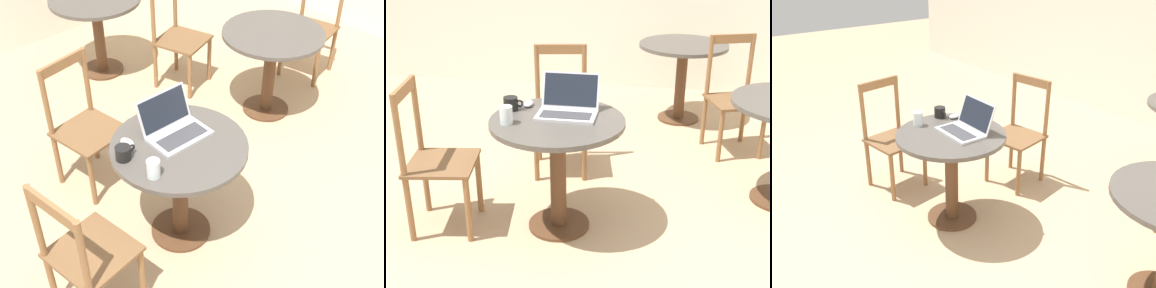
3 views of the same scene
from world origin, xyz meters
TOP-DOWN VIEW (x-y plane):
  - ground_plane at (0.00, 0.00)m, footprint 16.00×16.00m
  - cafe_table_near at (-0.02, 0.36)m, footprint 0.78×0.78m
  - cafe_table_far at (0.74, 2.31)m, footprint 0.78×0.78m
  - chair_near_back at (-0.15, 1.17)m, footprint 0.45×0.45m
  - chair_near_left at (-0.74, 0.26)m, footprint 0.44×0.44m
  - chair_mid_back at (1.13, 1.69)m, footprint 0.49×0.49m
  - laptop at (0.03, 0.45)m, footprint 0.35×0.29m
  - mouse at (-0.23, 0.55)m, footprint 0.06×0.10m
  - mug at (-0.32, 0.47)m, footprint 0.12×0.09m
  - drinking_glass at (-0.29, 0.26)m, footprint 0.07×0.07m

SIDE VIEW (x-z plane):
  - ground_plane at x=0.00m, z-range 0.00..0.00m
  - chair_near_back at x=-0.15m, z-range -0.01..0.90m
  - chair_near_left at x=-0.74m, z-range -0.01..0.90m
  - chair_mid_back at x=1.13m, z-range -0.01..0.90m
  - cafe_table_near at x=-0.02m, z-range 0.19..0.90m
  - cafe_table_far at x=0.74m, z-range 0.19..0.90m
  - mouse at x=-0.23m, z-range 0.71..0.74m
  - mug at x=-0.32m, z-range 0.71..0.79m
  - laptop at x=0.03m, z-range 0.64..0.86m
  - drinking_glass at x=-0.29m, z-range 0.71..0.81m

